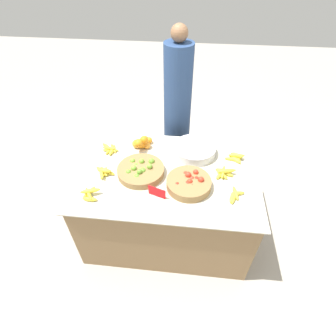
{
  "coord_description": "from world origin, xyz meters",
  "views": [
    {
      "loc": [
        0.18,
        -1.62,
        2.31
      ],
      "look_at": [
        0.0,
        0.0,
        0.82
      ],
      "focal_mm": 28.0,
      "sensor_mm": 36.0,
      "label": 1
    }
  ],
  "objects_px": {
    "price_sign": "(157,192)",
    "tomato_basket": "(189,183)",
    "metal_bowl": "(194,150)",
    "lime_bowl": "(141,171)",
    "vendor_person": "(177,118)"
  },
  "relations": [
    {
      "from": "metal_bowl",
      "to": "tomato_basket",
      "type": "bearing_deg",
      "value": -93.58
    },
    {
      "from": "tomato_basket",
      "to": "vendor_person",
      "type": "xyz_separation_m",
      "value": [
        -0.18,
        0.95,
        0.01
      ]
    },
    {
      "from": "lime_bowl",
      "to": "vendor_person",
      "type": "bearing_deg",
      "value": 74.35
    },
    {
      "from": "metal_bowl",
      "to": "vendor_person",
      "type": "xyz_separation_m",
      "value": [
        -0.2,
        0.52,
        0.0
      ]
    },
    {
      "from": "tomato_basket",
      "to": "vendor_person",
      "type": "bearing_deg",
      "value": 100.47
    },
    {
      "from": "tomato_basket",
      "to": "price_sign",
      "type": "distance_m",
      "value": 0.28
    },
    {
      "from": "metal_bowl",
      "to": "price_sign",
      "type": "bearing_deg",
      "value": -115.62
    },
    {
      "from": "price_sign",
      "to": "tomato_basket",
      "type": "bearing_deg",
      "value": 46.98
    },
    {
      "from": "tomato_basket",
      "to": "vendor_person",
      "type": "height_order",
      "value": "vendor_person"
    },
    {
      "from": "lime_bowl",
      "to": "tomato_basket",
      "type": "height_order",
      "value": "tomato_basket"
    },
    {
      "from": "price_sign",
      "to": "vendor_person",
      "type": "xyz_separation_m",
      "value": [
        0.07,
        1.09,
        -0.0
      ]
    },
    {
      "from": "vendor_person",
      "to": "lime_bowl",
      "type": "bearing_deg",
      "value": -105.65
    },
    {
      "from": "metal_bowl",
      "to": "vendor_person",
      "type": "relative_size",
      "value": 0.23
    },
    {
      "from": "tomato_basket",
      "to": "metal_bowl",
      "type": "relative_size",
      "value": 0.93
    },
    {
      "from": "metal_bowl",
      "to": "price_sign",
      "type": "xyz_separation_m",
      "value": [
        -0.27,
        -0.56,
        0.01
      ]
    }
  ]
}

